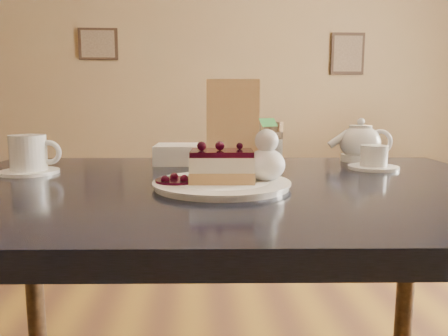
{
  "coord_description": "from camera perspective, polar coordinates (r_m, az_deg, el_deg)",
  "views": [
    {
      "loc": [
        -0.26,
        -0.94,
        0.96
      ],
      "look_at": [
        -0.21,
        -0.16,
        0.84
      ],
      "focal_mm": 35.0,
      "sensor_mm": 36.0,
      "label": 1
    }
  ],
  "objects": [
    {
      "name": "berry_sauce",
      "position": [
        0.86,
        -6.23,
        -1.66
      ],
      "size": [
        0.08,
        0.08,
        0.01
      ],
      "primitive_type": "cylinder",
      "color": "black",
      "rests_on": "dessert_plate"
    },
    {
      "name": "coffee_set",
      "position": [
        1.13,
        -24.05,
        1.41
      ],
      "size": [
        0.15,
        0.14,
        0.09
      ],
      "color": "white",
      "rests_on": "main_table"
    },
    {
      "name": "main_table",
      "position": [
        0.94,
        -0.32,
        -6.89
      ],
      "size": [
        1.3,
        0.91,
        0.79
      ],
      "rotation": [
        0.0,
        0.0,
        -0.05
      ],
      "color": "black",
      "rests_on": "ground"
    },
    {
      "name": "cheesecake_slice",
      "position": [
        0.86,
        -0.31,
        0.24
      ],
      "size": [
        0.13,
        0.1,
        0.06
      ],
      "rotation": [
        0.0,
        0.0,
        -0.05
      ],
      "color": "tan",
      "rests_on": "dessert_plate"
    },
    {
      "name": "sugar_shaker",
      "position": [
        1.21,
        6.31,
        3.39
      ],
      "size": [
        0.06,
        0.06,
        0.12
      ],
      "color": "white",
      "rests_on": "main_table"
    },
    {
      "name": "tea_set",
      "position": [
        1.28,
        17.6,
        2.68
      ],
      "size": [
        0.17,
        0.27,
        0.11
      ],
      "color": "white",
      "rests_on": "main_table"
    },
    {
      "name": "napkin_stack",
      "position": [
        1.21,
        -5.96,
        1.82
      ],
      "size": [
        0.13,
        0.13,
        0.05
      ],
      "primitive_type": "cube",
      "rotation": [
        0.0,
        0.0,
        -0.05
      ],
      "color": "white",
      "rests_on": "main_table"
    },
    {
      "name": "menu_card",
      "position": [
        1.23,
        1.16,
        6.13
      ],
      "size": [
        0.15,
        0.04,
        0.23
      ],
      "primitive_type": "cube",
      "rotation": [
        0.0,
        0.0,
        -0.05
      ],
      "color": "#FDE8A8",
      "rests_on": "main_table"
    },
    {
      "name": "dessert_plate",
      "position": [
        0.87,
        -0.3,
        -2.18
      ],
      "size": [
        0.27,
        0.27,
        0.01
      ],
      "primitive_type": "cylinder",
      "color": "white",
      "rests_on": "main_table"
    },
    {
      "name": "whipped_cream",
      "position": [
        0.88,
        5.53,
        0.44
      ],
      "size": [
        0.08,
        0.08,
        0.07
      ],
      "color": "white",
      "rests_on": "dessert_plate"
    }
  ]
}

